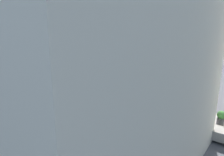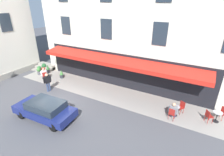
{
  "view_description": "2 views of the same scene",
  "coord_description": "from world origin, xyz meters",
  "px_view_note": "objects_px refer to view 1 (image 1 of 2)",
  "views": [
    {
      "loc": [
        7.95,
        -15.56,
        5.89
      ],
      "look_at": [
        -1.33,
        -2.95,
        1.28
      ],
      "focal_mm": 37.58,
      "sensor_mm": 36.0,
      "label": 1
    },
    {
      "loc": [
        -9.55,
        8.03,
        7.49
      ],
      "look_at": [
        -2.78,
        -4.0,
        1.18
      ],
      "focal_mm": 27.37,
      "sensor_mm": 36.0,
      "label": 2
    }
  ],
  "objects_px": {
    "cafe_chair_red_corner_right": "(54,71)",
    "potted_plant_by_steps": "(208,121)",
    "potted_plant_under_sign": "(221,117)",
    "cafe_table_near_entrance": "(24,70)",
    "cafe_table_streetside": "(47,73)",
    "walking_pedestrian_in_black": "(169,84)",
    "parked_car_navy": "(150,73)",
    "cafe_table_mid_terrace": "(200,108)",
    "cafe_chair_red_kerbside": "(206,112)",
    "cafe_chair_red_back_row": "(16,70)",
    "cafe_chair_red_under_awning": "(40,73)",
    "potted_plant_entrance_right": "(167,108)",
    "seated_companion_in_grey": "(51,70)",
    "seated_patron_in_white": "(195,102)",
    "cafe_chair_red_by_window": "(30,69)",
    "cafe_chair_red_near_door": "(192,103)"
  },
  "relations": [
    {
      "from": "cafe_table_mid_terrace",
      "to": "cafe_chair_red_kerbside",
      "type": "xyz_separation_m",
      "value": [
        0.46,
        -0.44,
        0.06
      ]
    },
    {
      "from": "cafe_chair_red_back_row",
      "to": "potted_plant_by_steps",
      "type": "height_order",
      "value": "potted_plant_by_steps"
    },
    {
      "from": "cafe_chair_red_corner_right",
      "to": "potted_plant_under_sign",
      "type": "distance_m",
      "value": 14.38
    },
    {
      "from": "cafe_table_streetside",
      "to": "seated_patron_in_white",
      "type": "distance_m",
      "value": 12.88
    },
    {
      "from": "cafe_table_near_entrance",
      "to": "cafe_chair_red_back_row",
      "type": "distance_m",
      "value": 0.63
    },
    {
      "from": "cafe_table_streetside",
      "to": "cafe_chair_red_back_row",
      "type": "bearing_deg",
      "value": -157.48
    },
    {
      "from": "seated_patron_in_white",
      "to": "parked_car_navy",
      "type": "relative_size",
      "value": 0.29
    },
    {
      "from": "cafe_chair_red_by_window",
      "to": "potted_plant_entrance_right",
      "type": "height_order",
      "value": "cafe_chair_red_by_window"
    },
    {
      "from": "parked_car_navy",
      "to": "cafe_chair_red_near_door",
      "type": "bearing_deg",
      "value": -40.36
    },
    {
      "from": "cafe_table_near_entrance",
      "to": "cafe_chair_red_near_door",
      "type": "distance_m",
      "value": 15.3
    },
    {
      "from": "walking_pedestrian_in_black",
      "to": "seated_patron_in_white",
      "type": "bearing_deg",
      "value": -33.48
    },
    {
      "from": "potted_plant_by_steps",
      "to": "cafe_chair_red_near_door",
      "type": "bearing_deg",
      "value": 129.75
    },
    {
      "from": "potted_plant_entrance_right",
      "to": "cafe_chair_red_under_awning",
      "type": "bearing_deg",
      "value": 178.53
    },
    {
      "from": "cafe_chair_red_corner_right",
      "to": "cafe_chair_red_back_row",
      "type": "bearing_deg",
      "value": -148.62
    },
    {
      "from": "cafe_chair_red_kerbside",
      "to": "potted_plant_by_steps",
      "type": "height_order",
      "value": "potted_plant_by_steps"
    },
    {
      "from": "cafe_table_mid_terrace",
      "to": "cafe_chair_red_under_awning",
      "type": "height_order",
      "value": "cafe_chair_red_under_awning"
    },
    {
      "from": "seated_companion_in_grey",
      "to": "walking_pedestrian_in_black",
      "type": "height_order",
      "value": "walking_pedestrian_in_black"
    },
    {
      "from": "walking_pedestrian_in_black",
      "to": "potted_plant_entrance_right",
      "type": "bearing_deg",
      "value": -68.33
    },
    {
      "from": "cafe_table_mid_terrace",
      "to": "walking_pedestrian_in_black",
      "type": "height_order",
      "value": "walking_pedestrian_in_black"
    },
    {
      "from": "cafe_chair_red_kerbside",
      "to": "parked_car_navy",
      "type": "relative_size",
      "value": 0.21
    },
    {
      "from": "cafe_table_streetside",
      "to": "potted_plant_entrance_right",
      "type": "distance_m",
      "value": 11.68
    },
    {
      "from": "cafe_chair_red_near_door",
      "to": "cafe_table_streetside",
      "type": "bearing_deg",
      "value": -178.0
    },
    {
      "from": "cafe_chair_red_back_row",
      "to": "cafe_chair_red_under_awning",
      "type": "xyz_separation_m",
      "value": [
        2.59,
        0.66,
        0.0
      ]
    },
    {
      "from": "cafe_table_streetside",
      "to": "cafe_chair_red_corner_right",
      "type": "distance_m",
      "value": 0.63
    },
    {
      "from": "potted_plant_entrance_right",
      "to": "seated_patron_in_white",
      "type": "bearing_deg",
      "value": 44.31
    },
    {
      "from": "cafe_chair_red_by_window",
      "to": "parked_car_navy",
      "type": "distance_m",
      "value": 10.98
    },
    {
      "from": "cafe_table_near_entrance",
      "to": "cafe_chair_red_back_row",
      "type": "xyz_separation_m",
      "value": [
        -0.34,
        -0.53,
        0.06
      ]
    },
    {
      "from": "cafe_chair_red_under_awning",
      "to": "potted_plant_under_sign",
      "type": "xyz_separation_m",
      "value": [
        14.77,
        0.25,
        -0.12
      ]
    },
    {
      "from": "cafe_chair_red_corner_right",
      "to": "potted_plant_by_steps",
      "type": "xyz_separation_m",
      "value": [
        13.93,
        -1.79,
        -0.08
      ]
    },
    {
      "from": "seated_companion_in_grey",
      "to": "potted_plant_under_sign",
      "type": "bearing_deg",
      "value": -2.82
    },
    {
      "from": "cafe_table_streetside",
      "to": "potted_plant_by_steps",
      "type": "distance_m",
      "value": 14.07
    },
    {
      "from": "cafe_chair_red_by_window",
      "to": "cafe_table_streetside",
      "type": "bearing_deg",
      "value": 8.18
    },
    {
      "from": "parked_car_navy",
      "to": "walking_pedestrian_in_black",
      "type": "bearing_deg",
      "value": -44.49
    },
    {
      "from": "cafe_chair_red_kerbside",
      "to": "parked_car_navy",
      "type": "height_order",
      "value": "parked_car_navy"
    },
    {
      "from": "cafe_chair_red_back_row",
      "to": "cafe_chair_red_near_door",
      "type": "relative_size",
      "value": 1.0
    },
    {
      "from": "cafe_chair_red_kerbside",
      "to": "seated_patron_in_white",
      "type": "distance_m",
      "value": 1.05
    },
    {
      "from": "seated_companion_in_grey",
      "to": "parked_car_navy",
      "type": "bearing_deg",
      "value": 28.95
    },
    {
      "from": "cafe_chair_red_corner_right",
      "to": "cafe_table_mid_terrace",
      "type": "bearing_deg",
      "value": -2.15
    },
    {
      "from": "cafe_chair_red_corner_right",
      "to": "seated_patron_in_white",
      "type": "distance_m",
      "value": 12.78
    },
    {
      "from": "walking_pedestrian_in_black",
      "to": "parked_car_navy",
      "type": "height_order",
      "value": "walking_pedestrian_in_black"
    },
    {
      "from": "walking_pedestrian_in_black",
      "to": "potted_plant_under_sign",
      "type": "distance_m",
      "value": 4.46
    },
    {
      "from": "seated_patron_in_white",
      "to": "potted_plant_entrance_right",
      "type": "xyz_separation_m",
      "value": [
        -1.22,
        -1.19,
        -0.28
      ]
    },
    {
      "from": "walking_pedestrian_in_black",
      "to": "potted_plant_under_sign",
      "type": "height_order",
      "value": "walking_pedestrian_in_black"
    },
    {
      "from": "potted_plant_under_sign",
      "to": "cafe_table_near_entrance",
      "type": "bearing_deg",
      "value": -178.73
    },
    {
      "from": "cafe_chair_red_back_row",
      "to": "cafe_table_mid_terrace",
      "type": "relative_size",
      "value": 1.21
    },
    {
      "from": "cafe_chair_red_under_awning",
      "to": "cafe_chair_red_by_window",
      "type": "bearing_deg",
      "value": 171.97
    },
    {
      "from": "cafe_table_near_entrance",
      "to": "cafe_chair_red_corner_right",
      "type": "bearing_deg",
      "value": 25.96
    },
    {
      "from": "cafe_chair_red_by_window",
      "to": "walking_pedestrian_in_black",
      "type": "height_order",
      "value": "walking_pedestrian_in_black"
    },
    {
      "from": "cafe_chair_red_corner_right",
      "to": "cafe_chair_red_under_awning",
      "type": "height_order",
      "value": "same"
    },
    {
      "from": "cafe_chair_red_by_window",
      "to": "cafe_table_mid_terrace",
      "type": "relative_size",
      "value": 1.21
    }
  ]
}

